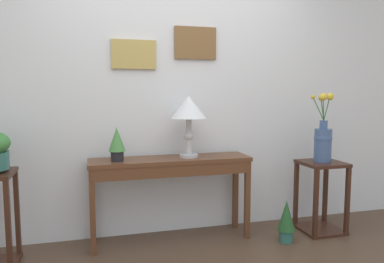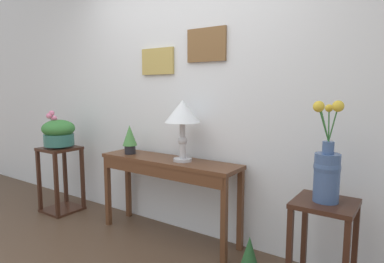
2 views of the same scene
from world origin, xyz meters
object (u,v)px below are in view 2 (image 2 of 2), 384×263
at_px(flower_vase_tall_right, 327,169).
at_px(potted_plant_floor, 249,260).
at_px(console_table, 167,171).
at_px(pedestal_stand_right, 323,251).
at_px(planter_bowl_wide_left, 58,132).
at_px(pedestal_stand_left, 61,179).
at_px(table_lamp, 182,115).
at_px(potted_plant_on_console, 130,138).

height_order(flower_vase_tall_right, potted_plant_floor, flower_vase_tall_right).
distance_m(console_table, pedestal_stand_right, 1.44).
bearing_deg(planter_bowl_wide_left, pedestal_stand_right, 0.26).
relative_size(pedestal_stand_left, potted_plant_floor, 1.96).
height_order(planter_bowl_wide_left, pedestal_stand_right, planter_bowl_wide_left).
height_order(pedestal_stand_right, potted_plant_floor, pedestal_stand_right).
relative_size(console_table, table_lamp, 2.61).
bearing_deg(flower_vase_tall_right, potted_plant_on_console, 175.81).
relative_size(console_table, flower_vase_tall_right, 2.19).
bearing_deg(console_table, table_lamp, 7.96).
relative_size(planter_bowl_wide_left, flower_vase_tall_right, 0.64).
bearing_deg(pedestal_stand_right, potted_plant_floor, -161.19).
height_order(table_lamp, flower_vase_tall_right, flower_vase_tall_right).
xyz_separation_m(potted_plant_on_console, potted_plant_floor, (1.42, -0.29, -0.69)).
height_order(console_table, planter_bowl_wide_left, planter_bowl_wide_left).
height_order(planter_bowl_wide_left, flower_vase_tall_right, flower_vase_tall_right).
height_order(table_lamp, potted_plant_floor, table_lamp).
height_order(potted_plant_on_console, planter_bowl_wide_left, planter_bowl_wide_left).
height_order(console_table, potted_plant_on_console, potted_plant_on_console).
xyz_separation_m(pedestal_stand_right, flower_vase_tall_right, (-0.00, -0.00, 0.54)).
distance_m(potted_plant_on_console, pedestal_stand_right, 1.95).
bearing_deg(pedestal_stand_left, planter_bowl_wide_left, -143.41).
bearing_deg(console_table, potted_plant_floor, -16.74).
xyz_separation_m(potted_plant_on_console, planter_bowl_wide_left, (-0.95, -0.15, 0.00)).
xyz_separation_m(table_lamp, potted_plant_floor, (0.80, -0.31, -0.94)).
xyz_separation_m(table_lamp, pedestal_stand_right, (1.24, -0.16, -0.81)).
relative_size(pedestal_stand_left, planter_bowl_wide_left, 1.79).
bearing_deg(flower_vase_tall_right, pedestal_stand_right, 51.64).
distance_m(planter_bowl_wide_left, flower_vase_tall_right, 2.81).
distance_m(potted_plant_on_console, pedestal_stand_left, 1.10).
bearing_deg(potted_plant_on_console, planter_bowl_wide_left, -171.13).
distance_m(console_table, table_lamp, 0.54).
bearing_deg(pedestal_stand_left, console_table, 6.13).
xyz_separation_m(table_lamp, pedestal_stand_left, (-1.57, -0.17, -0.78)).
bearing_deg(table_lamp, potted_plant_on_console, -177.57).
height_order(console_table, pedestal_stand_right, console_table).
bearing_deg(console_table, pedestal_stand_right, -5.64).
height_order(pedestal_stand_left, pedestal_stand_right, pedestal_stand_left).
distance_m(pedestal_stand_right, flower_vase_tall_right, 0.54).
relative_size(potted_plant_on_console, planter_bowl_wide_left, 0.69).
bearing_deg(potted_plant_floor, pedestal_stand_right, 18.81).
xyz_separation_m(pedestal_stand_left, potted_plant_floor, (2.37, -0.14, -0.16)).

